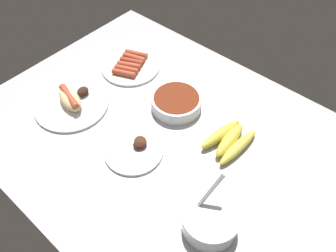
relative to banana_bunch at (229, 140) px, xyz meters
The scene contains 7 objects.
ground_plane 20.84cm from the banana_bunch, 29.89° to the left, with size 120.00×90.00×3.00cm, color #B2B2B7.
banana_bunch is the anchor object (origin of this frame).
plate_grilled_meat 29.13cm from the banana_bunch, 46.35° to the left, with size 18.14×18.14×3.12cm.
bowl_chili 22.54cm from the banana_bunch, ahead, with size 17.01×17.01×4.60cm.
plate_sausages 49.36cm from the banana_bunch, ahead, with size 22.13×22.13×3.18cm.
plate_hotdog_assembled 54.36cm from the banana_bunch, 23.20° to the left, with size 25.16×25.16×5.61cm.
bowl_coleslaw 28.02cm from the banana_bunch, 113.99° to the left, with size 14.50×14.50×16.26cm.
Camera 1 is at (-44.87, 49.54, 83.36)cm, focal length 35.72 mm.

